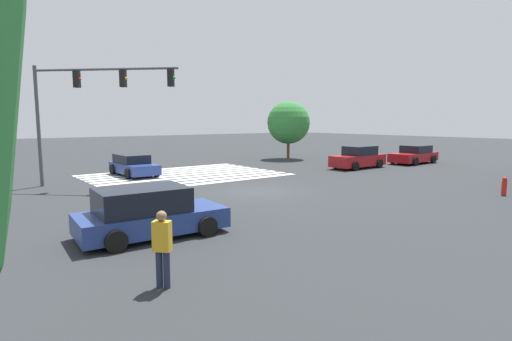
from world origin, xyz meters
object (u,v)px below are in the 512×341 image
(tree_corner_b, at_px, (288,123))
(car_5, at_px, (133,165))
(traffic_signal_mast, at_px, (86,96))
(car_4, at_px, (358,158))
(pedestrian, at_px, (162,245))
(car_6, at_px, (148,213))
(car_2, at_px, (414,155))
(fire_hydrant, at_px, (504,186))

(tree_corner_b, bearing_deg, car_5, 8.10)
(traffic_signal_mast, relative_size, car_4, 1.36)
(pedestrian, relative_size, tree_corner_b, 0.31)
(car_4, xyz_separation_m, car_6, (19.14, 7.21, -0.04))
(traffic_signal_mast, bearing_deg, tree_corner_b, 60.70)
(car_2, xyz_separation_m, car_6, (25.40, 6.52, 0.02))
(car_4, xyz_separation_m, fire_hydrant, (3.38, 11.00, -0.33))
(car_6, distance_m, pedestrian, 3.98)
(tree_corner_b, xyz_separation_m, fire_hydrant, (4.09, 19.41, -2.86))
(car_2, bearing_deg, tree_corner_b, -60.67)
(car_5, height_order, fire_hydrant, car_5)
(car_2, bearing_deg, fire_hydrant, 44.92)
(car_6, height_order, tree_corner_b, tree_corner_b)
(car_2, bearing_deg, pedestrian, 19.07)
(tree_corner_b, bearing_deg, traffic_signal_mast, 15.70)
(car_5, height_order, pedestrian, pedestrian)
(car_4, distance_m, tree_corner_b, 8.81)
(car_6, distance_m, fire_hydrant, 16.22)
(pedestrian, bearing_deg, car_4, -14.55)
(traffic_signal_mast, xyz_separation_m, tree_corner_b, (-18.73, -5.26, -1.42))
(car_5, distance_m, car_6, 14.22)
(car_2, distance_m, fire_hydrant, 14.11)
(car_4, distance_m, fire_hydrant, 11.52)
(car_2, distance_m, tree_corner_b, 10.97)
(car_6, xyz_separation_m, pedestrian, (1.27, 3.77, 0.20))
(tree_corner_b, bearing_deg, fire_hydrant, 78.11)
(pedestrian, bearing_deg, fire_hydrant, -42.89)
(pedestrian, xyz_separation_m, fire_hydrant, (-17.04, 0.02, -0.48))
(car_4, xyz_separation_m, pedestrian, (20.42, 10.98, 0.15))
(traffic_signal_mast, xyz_separation_m, car_6, (1.12, 10.36, -4.00))
(car_2, bearing_deg, car_5, -20.48)
(car_4, xyz_separation_m, car_5, (14.53, -6.24, -0.11))
(fire_hydrant, bearing_deg, tree_corner_b, -101.89)
(car_4, bearing_deg, tree_corner_b, -95.42)
(car_2, height_order, tree_corner_b, tree_corner_b)
(car_2, relative_size, car_5, 1.11)
(tree_corner_b, distance_m, fire_hydrant, 20.05)
(traffic_signal_mast, relative_size, car_2, 1.33)
(traffic_signal_mast, distance_m, tree_corner_b, 19.51)
(pedestrian, bearing_deg, car_6, 28.52)
(traffic_signal_mast, height_order, pedestrian, traffic_signal_mast)
(traffic_signal_mast, height_order, car_2, traffic_signal_mast)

